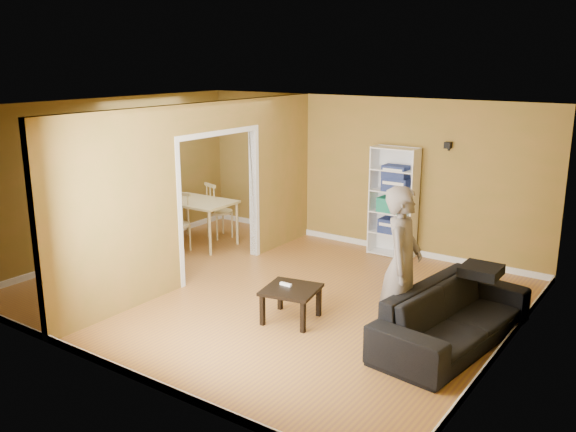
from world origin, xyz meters
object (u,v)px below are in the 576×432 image
at_px(person, 403,252).
at_px(chair_far, 220,210).
at_px(coffee_table, 291,293).
at_px(chair_near, 176,223).
at_px(sofa, 454,307).
at_px(bookshelf, 395,201).
at_px(dining_table, 197,205).
at_px(chair_left, 168,212).

distance_m(person, chair_far, 4.98).
bearing_deg(coffee_table, chair_near, 159.29).
xyz_separation_m(sofa, bookshelf, (-2.01, 2.66, 0.47)).
height_order(bookshelf, dining_table, bookshelf).
xyz_separation_m(coffee_table, chair_left, (-3.90, 1.72, 0.13)).
distance_m(sofa, bookshelf, 3.37).
relative_size(sofa, chair_near, 2.30).
bearing_deg(dining_table, person, -17.68).
xyz_separation_m(bookshelf, dining_table, (-3.08, -1.46, -0.19)).
xyz_separation_m(chair_left, chair_near, (0.71, -0.51, 0.01)).
xyz_separation_m(chair_left, chair_far, (0.72, 0.59, 0.02)).
bearing_deg(chair_left, dining_table, 105.87).
relative_size(person, bookshelf, 1.18).
distance_m(sofa, dining_table, 5.24).
bearing_deg(chair_near, chair_far, 83.25).
relative_size(bookshelf, coffee_table, 2.81).
bearing_deg(person, chair_left, 62.31).
height_order(chair_left, chair_far, chair_far).
relative_size(sofa, bookshelf, 1.27).
distance_m(sofa, person, 0.88).
distance_m(sofa, chair_left, 5.91).
distance_m(person, dining_table, 4.77).
bearing_deg(coffee_table, chair_left, 156.25).
distance_m(bookshelf, chair_left, 4.09).
bearing_deg(person, sofa, -78.31).
bearing_deg(chair_left, chair_near, 68.03).
xyz_separation_m(sofa, dining_table, (-5.09, 1.20, 0.27)).
xyz_separation_m(sofa, chair_left, (-5.79, 1.17, 0.05)).
distance_m(dining_table, chair_near, 0.58).
distance_m(dining_table, chair_far, 0.60).
xyz_separation_m(bookshelf, chair_left, (-3.78, -1.49, -0.42)).
bearing_deg(bookshelf, chair_left, -158.49).
distance_m(person, bookshelf, 3.26).
xyz_separation_m(person, chair_left, (-5.24, 1.42, -0.59)).
height_order(dining_table, chair_left, chair_left).
height_order(coffee_table, dining_table, dining_table).
bearing_deg(chair_near, coffee_table, -26.78).
relative_size(coffee_table, chair_left, 0.66).
height_order(person, chair_near, person).
distance_m(chair_left, chair_far, 0.93).
height_order(person, coffee_table, person).
distance_m(sofa, coffee_table, 1.97).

